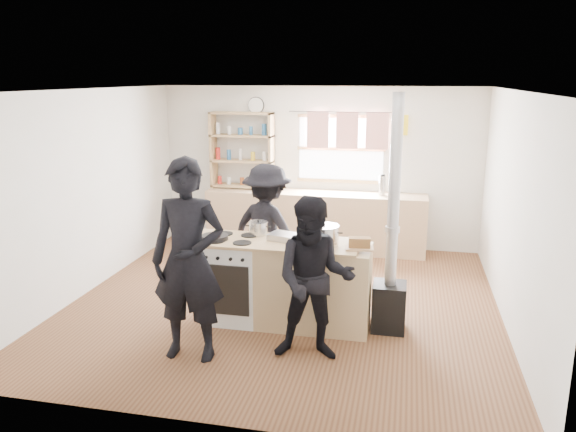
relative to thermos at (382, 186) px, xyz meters
The scene contains 14 objects.
ground 2.66m from the thermos, 114.56° to the right, with size 5.00×5.00×0.01m, color brown.
back_counter 1.18m from the thermos, behind, with size 3.40×0.55×0.90m, color tan.
shelving_unit 2.27m from the thermos, behind, with size 1.00×0.28×1.20m.
thermos is the anchor object (origin of this frame).
cooking_island 2.96m from the thermos, 107.44° to the right, with size 1.97×0.64×0.93m.
skillet_greens 3.29m from the thermos, 120.02° to the right, with size 0.38×0.38×0.05m.
roast_tray 2.85m from the thermos, 107.94° to the right, with size 0.43×0.33×0.07m.
stockpot_stove 2.85m from the thermos, 115.63° to the right, with size 0.21×0.21×0.17m.
stockpot_counter 2.83m from the thermos, 99.37° to the right, with size 0.32×0.32×0.23m.
bread_board 2.86m from the thermos, 91.70° to the right, with size 0.30×0.23×0.12m.
flue_heater 2.75m from the thermos, 84.98° to the right, with size 0.35×0.35×2.50m.
person_near_left 4.03m from the thermos, 113.52° to the right, with size 0.71×0.47×1.94m, color black.
person_near_right 3.51m from the thermos, 97.30° to the right, with size 0.77×0.60×1.59m, color black.
person_far 2.33m from the thermos, 123.84° to the right, with size 1.05×0.60×1.63m, color black.
Camera 1 is at (1.37, -6.15, 2.66)m, focal length 35.00 mm.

